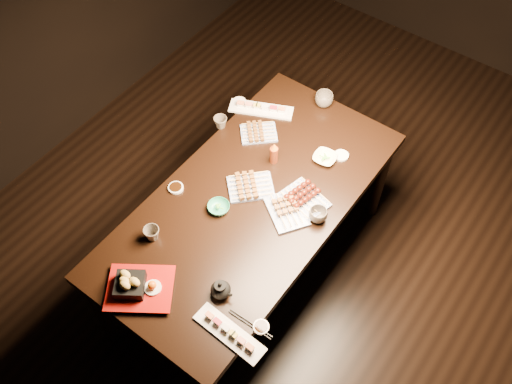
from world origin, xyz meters
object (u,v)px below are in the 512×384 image
Objects in this scene: dining_table at (251,238)px; teacup_far_left at (220,122)px; edamame_bowl_cream at (325,158)px; condiment_bottle at (274,153)px; teacup_far_right at (324,99)px; tempura_tray at (139,285)px; yakitori_plate_left at (259,131)px; yakitori_plate_center at (251,185)px; yakitori_plate_right at (287,209)px; teacup_mid_right at (318,215)px; teapot at (221,289)px; edamame_bowl_green at (219,208)px; sushi_platter_far at (261,107)px; sushi_platter_near at (229,332)px; teacup_near_left at (152,234)px.

teacup_far_left is at bearing 135.21° from dining_table.
condiment_bottle is (-0.22, -0.18, 0.06)m from edamame_bowl_cream.
tempura_tray is at bearing -91.24° from teacup_far_right.
yakitori_plate_center is at bearing -103.00° from yakitori_plate_left.
yakitori_plate_right is 0.77× the size of tempura_tray.
teacup_mid_right is 0.64m from teapot.
yakitori_plate_center is at bearing 51.09° from tempura_tray.
teacup_far_right is at bearing 85.14° from dining_table.
edamame_bowl_cream is at bearing 66.79° from edamame_bowl_green.
tempura_tray is (0.24, -1.30, 0.03)m from sushi_platter_far.
yakitori_plate_right reaches higher than sushi_platter_near.
condiment_bottle is (0.01, -0.54, 0.03)m from teacup_far_right.
teapot reaches higher than yakitori_plate_center.
yakitori_plate_left is at bearing 96.97° from sushi_platter_far.
teacup_far_left is at bearing 165.54° from teacup_mid_right.
sushi_platter_near is at bearing -79.70° from edamame_bowl_cream.
teacup_mid_right reaches higher than yakitori_plate_left.
edamame_bowl_cream is 1.56× the size of teacup_near_left.
edamame_bowl_green is at bearing 84.05° from sushi_platter_far.
sushi_platter_far is 1.22× the size of tempura_tray.
edamame_bowl_green is at bearing -149.45° from yakitori_plate_center.
edamame_bowl_cream is 1.62× the size of teacup_far_left.
tempura_tray is at bearing -126.09° from yakitori_plate_left.
dining_table is at bearing -162.32° from teacup_mid_right.
tempura_tray is 3.98× the size of teacup_far_left.
sushi_platter_near is 0.83m from yakitori_plate_center.
yakitori_plate_right is (-0.17, 0.70, 0.01)m from sushi_platter_near.
yakitori_plate_right is 0.57m from yakitori_plate_left.
teacup_far_left is (-0.20, 0.80, -0.00)m from teacup_near_left.
teapot is 0.85m from condiment_bottle.
sushi_platter_far is at bearing 122.96° from sushi_platter_near.
condiment_bottle reaches higher than yakitori_plate_center.
yakitori_plate_right is at bearing -70.99° from teacup_far_right.
teacup_far_right reaches higher than edamame_bowl_cream.
yakitori_plate_left is at bearing 122.70° from sushi_platter_near.
edamame_bowl_cream is 0.99m from teapot.
yakitori_plate_right is at bearing 49.43° from teacup_near_left.
yakitori_plate_right is 0.17m from teacup_mid_right.
edamame_bowl_green is at bearing -112.26° from yakitori_plate_right.
teacup_mid_right is (0.18, -0.36, 0.02)m from edamame_bowl_cream.
tempura_tray reaches higher than yakitori_plate_center.
condiment_bottle is (0.40, -0.03, 0.03)m from teacup_far_left.
sushi_platter_near is 1.14m from edamame_bowl_cream.
edamame_bowl_cream is 1.33× the size of teacup_mid_right.
yakitori_plate_left is (-0.44, 0.35, -0.00)m from yakitori_plate_right.
teacup_mid_right is 0.45m from condiment_bottle.
teacup_near_left is 0.71× the size of teapot.
teacup_near_left is 0.85m from teacup_mid_right.
edamame_bowl_cream is (0.17, 0.47, 0.39)m from dining_table.
sushi_platter_far is at bearing 79.08° from yakitori_plate_left.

